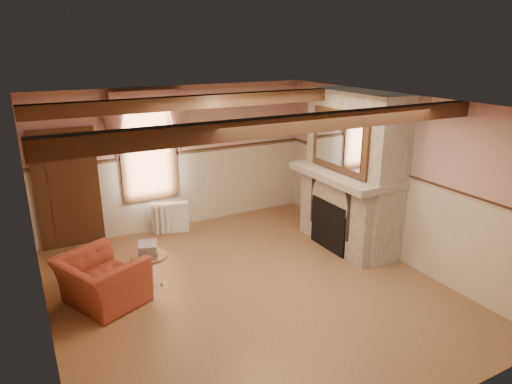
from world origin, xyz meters
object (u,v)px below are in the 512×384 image
mantel_clock (319,156)px  bowl (354,172)px  oil_lamp (333,159)px  side_table (150,272)px  radiator (170,217)px  armchair (101,281)px

mantel_clock → bowl: bearing=-90.0°
oil_lamp → side_table: bearing=-176.2°
side_table → oil_lamp: oil_lamp is taller
side_table → mantel_clock: bearing=10.6°
radiator → bowl: 3.66m
armchair → radiator: size_ratio=1.58×
side_table → armchair: bearing=-172.5°
armchair → radiator: armchair is taller
radiator → bowl: bearing=-25.4°
radiator → oil_lamp: bearing=-17.0°
radiator → side_table: bearing=-99.4°
armchair → side_table: bearing=-106.8°
radiator → bowl: bowl is taller
armchair → mantel_clock: 4.48m
side_table → radiator: size_ratio=0.79×
armchair → oil_lamp: 4.44m
bowl → mantel_clock: (0.00, 1.03, 0.06)m
armchair → side_table: armchair is taller
oil_lamp → radiator: bearing=146.2°
bowl → mantel_clock: bearing=90.0°
bowl → oil_lamp: oil_lamp is taller
radiator → armchair: bearing=-112.5°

